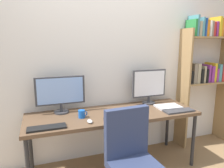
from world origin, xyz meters
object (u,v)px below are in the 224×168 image
Objects in this scene: desk at (113,117)px; mouse_left_side at (138,115)px; monitor_right at (149,85)px; mouse_right_side at (90,121)px; monitor_left at (60,93)px; laptop_closed at (168,107)px; coffee_mug at (82,114)px; keyboard_center at (120,118)px; keyboard_right at (179,111)px; keyboard_left at (47,128)px; bookshelf at (205,66)px.

desk is 21.61× the size of mouse_left_side.
monitor_right reaches higher than mouse_left_side.
monitor_left is at bearing 120.61° from mouse_right_side.
laptop_closed is 1.15m from coffee_mug.
keyboard_center is 3.75× the size of mouse_left_side.
monitor_left is (-0.60, 0.21, 0.31)m from desk.
coffee_mug is at bearing 164.49° from mouse_left_side.
keyboard_right is at bearing 0.00° from keyboard_center.
monitor_right is 1.38× the size of keyboard_center.
monitor_right is 5.17× the size of mouse_right_side.
keyboard_right is (1.39, -0.44, -0.24)m from monitor_left.
keyboard_left is 3.59× the size of coffee_mug.
desk is 4.18× the size of monitor_right.
monitor_right is at bearing 14.26° from coffee_mug.
coffee_mug is (-0.40, -0.04, 0.10)m from desk.
mouse_left_side reaches higher than keyboard_right.
monitor_right is at bearing -0.00° from monitor_left.
keyboard_left and keyboard_right have the same top height.
bookshelf is 2.03m from coffee_mug.
laptop_closed is at bearing 17.98° from mouse_left_side.
keyboard_right is at bearing -1.67° from mouse_left_side.
coffee_mug is at bearing -177.24° from laptop_closed.
mouse_left_side is at bearing 4.09° from keyboard_center.
mouse_left_side is 0.30× the size of laptop_closed.
keyboard_center is 1.13× the size of laptop_closed.
coffee_mug is (-1.00, -0.25, -0.22)m from monitor_right.
keyboard_center is (0.79, 0.00, 0.00)m from keyboard_left.
bookshelf reaches higher than laptop_closed.
keyboard_right is 0.19m from laptop_closed.
keyboard_center is 0.23m from mouse_left_side.
desk is 3.54× the size of monitor_left.
bookshelf is 0.98m from laptop_closed.
monitor_right is (1.20, -0.00, 0.01)m from monitor_left.
keyboard_center is at bearing -25.55° from coffee_mug.
keyboard_left is 1.57m from keyboard_right.
monitor_right is 0.39m from laptop_closed.
keyboard_left is at bearing -163.71° from desk.
mouse_left_side is at bearing -131.16° from monitor_right.
keyboard_right is (0.79, 0.00, 0.00)m from keyboard_center.
keyboard_left is 1.55m from laptop_closed.
monitor_left is at bearing 160.51° from desk.
mouse_right_side is (0.44, 0.01, 0.01)m from keyboard_left.
keyboard_center is at bearing -175.91° from mouse_left_side.
desk is at bearing 90.00° from keyboard_center.
monitor_left is at bearing -179.51° from bookshelf.
bookshelf is 20.40× the size of mouse_right_side.
monitor_right is 0.54m from keyboard_right.
keyboard_left is (-0.79, -0.23, 0.06)m from desk.
coffee_mug reaches higher than keyboard_center.
mouse_left_side is (0.83, -0.43, -0.24)m from monitor_left.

